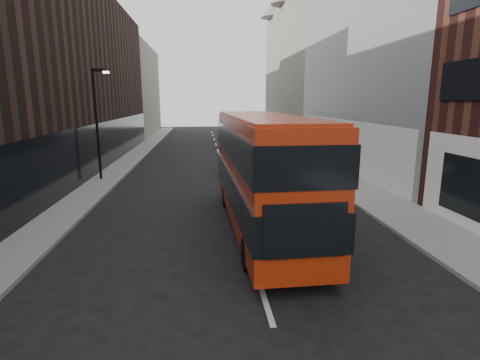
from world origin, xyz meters
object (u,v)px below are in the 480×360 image
object	(u,v)px
car_a	(231,163)
red_bus	(263,168)
grey_bus	(247,129)
street_lamp	(98,117)
car_c	(266,147)
car_b	(277,168)

from	to	relation	value
car_a	red_bus	bearing A→B (deg)	-82.83
red_bus	grey_bus	world-z (taller)	red_bus
street_lamp	red_bus	xyz separation A→B (m)	(9.02, -10.44, -1.60)
street_lamp	grey_bus	world-z (taller)	street_lamp
street_lamp	red_bus	world-z (taller)	street_lamp
car_a	grey_bus	bearing A→B (deg)	85.28
red_bus	car_a	distance (m)	12.58
red_bus	car_c	bearing A→B (deg)	78.34
grey_bus	car_a	bearing A→B (deg)	-106.90
grey_bus	car_a	size ratio (longest dim) A/B	2.59
grey_bus	car_c	distance (m)	8.35
red_bus	car_c	world-z (taller)	red_bus
car_c	street_lamp	bearing A→B (deg)	-141.69
car_a	street_lamp	bearing A→B (deg)	-161.29
red_bus	grey_bus	xyz separation A→B (m)	(2.95, 29.97, -0.67)
car_c	grey_bus	bearing A→B (deg)	92.78
grey_bus	car_c	xyz separation A→B (m)	(0.85, -8.22, -1.24)
red_bus	car_b	size ratio (longest dim) A/B	2.86
street_lamp	red_bus	distance (m)	13.89
street_lamp	grey_bus	bearing A→B (deg)	58.48
red_bus	grey_bus	size ratio (longest dim) A/B	1.03
car_a	car_b	distance (m)	3.58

